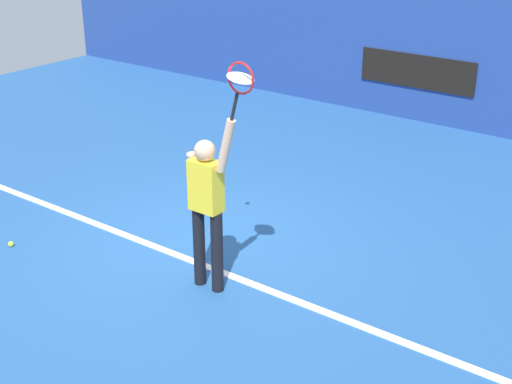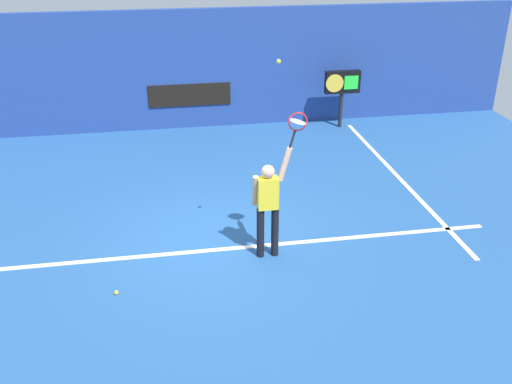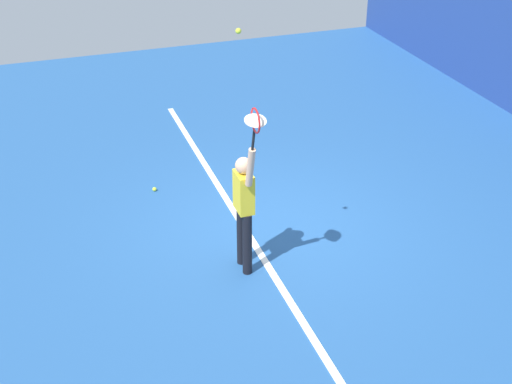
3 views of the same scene
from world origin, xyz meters
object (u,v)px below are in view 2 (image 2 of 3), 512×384
at_px(tennis_player, 268,203).
at_px(spare_ball, 116,293).
at_px(tennis_ball, 279,61).
at_px(scoreboard_clock, 342,84).
at_px(tennis_racket, 297,124).

distance_m(tennis_player, spare_ball, 2.81).
bearing_deg(spare_ball, tennis_player, 16.06).
distance_m(tennis_ball, scoreboard_clock, 7.32).
bearing_deg(scoreboard_clock, spare_ball, -129.73).
height_order(tennis_player, scoreboard_clock, tennis_player).
relative_size(tennis_player, spare_ball, 29.14).
distance_m(tennis_player, scoreboard_clock, 6.96).
xyz_separation_m(tennis_ball, spare_ball, (-2.65, -0.64, -3.34)).
xyz_separation_m(tennis_racket, spare_ball, (-2.98, -0.72, -2.33)).
relative_size(tennis_player, tennis_ball, 29.14).
distance_m(tennis_racket, spare_ball, 3.85).
bearing_deg(tennis_ball, tennis_player, 142.82).
bearing_deg(tennis_player, spare_ball, -163.94).
bearing_deg(tennis_ball, scoreboard_clock, 63.75).
relative_size(tennis_racket, spare_ball, 9.21).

